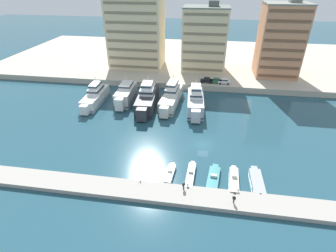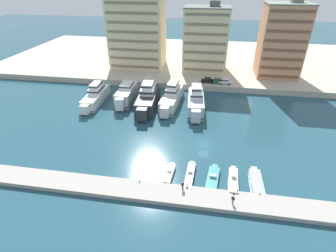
% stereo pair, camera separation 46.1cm
% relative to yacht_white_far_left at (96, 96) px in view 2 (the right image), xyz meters
% --- Properties ---
extents(ground_plane, '(400.00, 400.00, 0.00)m').
position_rel_yacht_white_far_left_xyz_m(ground_plane, '(34.07, -18.45, -2.13)').
color(ground_plane, '#234C5B').
extents(quay_promenade, '(180.00, 70.00, 1.98)m').
position_rel_yacht_white_far_left_xyz_m(quay_promenade, '(34.07, 49.48, -1.14)').
color(quay_promenade, '#BCB29E').
rests_on(quay_promenade, ground).
extents(pier_dock, '(120.00, 4.75, 0.86)m').
position_rel_yacht_white_far_left_xyz_m(pier_dock, '(34.07, -35.90, -1.70)').
color(pier_dock, '#A8A399').
rests_on(pier_dock, ground).
extents(yacht_white_far_left, '(4.65, 17.92, 7.64)m').
position_rel_yacht_white_far_left_xyz_m(yacht_white_far_left, '(0.00, 0.00, 0.00)').
color(yacht_white_far_left, white).
rests_on(yacht_white_far_left, ground).
extents(yacht_white_left, '(4.72, 15.79, 7.33)m').
position_rel_yacht_white_far_left_xyz_m(yacht_white_left, '(9.10, 2.47, 0.23)').
color(yacht_white_left, white).
rests_on(yacht_white_left, ground).
extents(yacht_charcoal_mid_left, '(6.12, 20.23, 8.87)m').
position_rel_yacht_white_far_left_xyz_m(yacht_charcoal_mid_left, '(16.48, -0.08, 0.49)').
color(yacht_charcoal_mid_left, '#333338').
rests_on(yacht_charcoal_mid_left, ground).
extents(yacht_ivory_center_left, '(5.52, 20.17, 8.43)m').
position_rel_yacht_white_far_left_xyz_m(yacht_ivory_center_left, '(23.41, 2.59, 0.31)').
color(yacht_ivory_center_left, silver).
rests_on(yacht_ivory_center_left, ground).
extents(yacht_silver_center, '(5.56, 17.38, 8.81)m').
position_rel_yacht_white_far_left_xyz_m(yacht_silver_center, '(30.87, -0.29, 0.46)').
color(yacht_silver_center, silver).
rests_on(yacht_silver_center, ground).
extents(motorboat_white_far_left, '(1.93, 6.45, 1.23)m').
position_rel_yacht_white_far_left_xyz_m(motorboat_white_far_left, '(27.74, -30.31, -1.70)').
color(motorboat_white_far_left, white).
rests_on(motorboat_white_far_left, ground).
extents(motorboat_grey_left, '(1.81, 8.39, 1.28)m').
position_rel_yacht_white_far_left_xyz_m(motorboat_grey_left, '(31.87, -30.22, -1.67)').
color(motorboat_grey_left, '#9EA3A8').
rests_on(motorboat_grey_left, ground).
extents(motorboat_teal_mid_left, '(2.99, 8.82, 1.19)m').
position_rel_yacht_white_far_left_xyz_m(motorboat_teal_mid_left, '(36.29, -30.54, -1.75)').
color(motorboat_teal_mid_left, teal).
rests_on(motorboat_teal_mid_left, ground).
extents(motorboat_cream_center_left, '(1.92, 8.06, 1.63)m').
position_rel_yacht_white_far_left_xyz_m(motorboat_cream_center_left, '(40.22, -30.51, -1.57)').
color(motorboat_cream_center_left, beige).
rests_on(motorboat_cream_center_left, ground).
extents(motorboat_grey_center, '(2.31, 8.18, 0.87)m').
position_rel_yacht_white_far_left_xyz_m(motorboat_grey_center, '(44.56, -29.86, -1.71)').
color(motorboat_grey_center, '#9EA3A8').
rests_on(motorboat_grey_center, ground).
extents(car_black_far_left, '(4.15, 2.03, 1.80)m').
position_rel_yacht_white_far_left_xyz_m(car_black_far_left, '(33.65, 17.35, 0.83)').
color(car_black_far_left, black).
rests_on(car_black_far_left, quay_promenade).
extents(car_green_left, '(4.13, 1.98, 1.80)m').
position_rel_yacht_white_far_left_xyz_m(car_green_left, '(36.89, 17.35, 0.83)').
color(car_green_left, '#2D6642').
rests_on(car_green_left, quay_promenade).
extents(car_white_mid_left, '(4.19, 2.11, 1.80)m').
position_rel_yacht_white_far_left_xyz_m(car_white_mid_left, '(39.62, 17.06, 0.83)').
color(car_white_mid_left, white).
rests_on(car_white_mid_left, quay_promenade).
extents(apartment_block_far_left, '(20.85, 14.02, 28.05)m').
position_rel_yacht_white_far_left_xyz_m(apartment_block_far_left, '(5.31, 32.83, 12.93)').
color(apartment_block_far_left, beige).
rests_on(apartment_block_far_left, quay_promenade).
extents(apartment_block_left, '(16.50, 12.39, 24.82)m').
position_rel_yacht_white_far_left_xyz_m(apartment_block_left, '(31.74, 32.50, 11.33)').
color(apartment_block_left, beige).
rests_on(apartment_block_left, quay_promenade).
extents(apartment_block_mid_left, '(14.69, 12.76, 26.64)m').
position_rel_yacht_white_far_left_xyz_m(apartment_block_mid_left, '(58.22, 29.64, 12.25)').
color(apartment_block_mid_left, tan).
rests_on(apartment_block_mid_left, quay_promenade).
extents(pedestrian_near_edge, '(0.48, 0.46, 1.62)m').
position_rel_yacht_white_far_left_xyz_m(pedestrian_near_edge, '(30.91, -34.55, -0.31)').
color(pedestrian_near_edge, '#282D3D').
rests_on(pedestrian_near_edge, pier_dock).
extents(pedestrian_mid_deck, '(0.55, 0.37, 1.55)m').
position_rel_yacht_white_far_left_xyz_m(pedestrian_mid_deck, '(39.70, -36.52, -0.35)').
color(pedestrian_mid_deck, '#282D3D').
rests_on(pedestrian_mid_deck, pier_dock).
extents(bollard_west, '(0.20, 0.20, 0.61)m').
position_rel_yacht_white_far_left_xyz_m(bollard_west, '(22.62, -33.78, -0.94)').
color(bollard_west, '#2D2D33').
rests_on(bollard_west, pier_dock).
extents(bollard_west_mid, '(0.20, 0.20, 0.61)m').
position_rel_yacht_white_far_left_xyz_m(bollard_west_mid, '(31.62, -33.78, -0.94)').
color(bollard_west_mid, '#2D2D33').
rests_on(bollard_west_mid, pier_dock).
extents(bollard_east_mid, '(0.20, 0.20, 0.61)m').
position_rel_yacht_white_far_left_xyz_m(bollard_east_mid, '(40.63, -33.78, -0.94)').
color(bollard_east_mid, '#2D2D33').
rests_on(bollard_east_mid, pier_dock).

